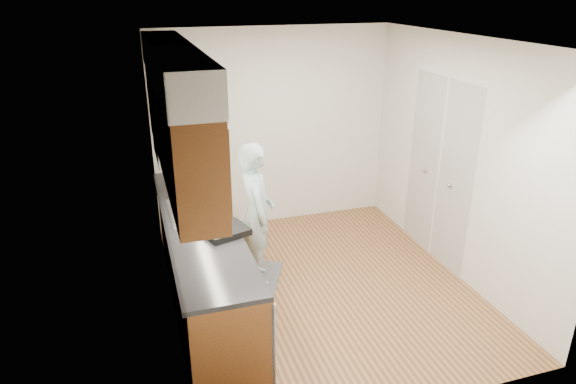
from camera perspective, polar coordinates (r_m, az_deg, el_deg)
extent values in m
plane|color=#9E633B|center=(5.48, 3.64, -10.44)|extent=(3.50, 3.50, 0.00)
plane|color=white|center=(4.65, 4.40, 16.53)|extent=(3.50, 3.50, 0.00)
cube|color=silver|center=(4.63, -13.62, -0.06)|extent=(0.02, 3.50, 2.50)
cube|color=silver|center=(5.63, 18.40, 3.40)|extent=(0.02, 3.50, 2.50)
cube|color=silver|center=(6.51, -1.62, 6.99)|extent=(3.00, 0.02, 2.50)
cube|color=brown|center=(5.00, -9.34, -8.20)|extent=(0.60, 2.80, 0.90)
cube|color=black|center=(4.78, -9.86, -3.34)|extent=(0.63, 2.80, 0.04)
cube|color=#B2B2B7|center=(4.97, -10.00, -2.69)|extent=(0.48, 0.68, 0.14)
cube|color=#B2B2B7|center=(4.95, -10.04, -2.12)|extent=(0.52, 0.72, 0.01)
cube|color=#B2B2B7|center=(4.12, -2.75, -14.77)|extent=(0.03, 0.60, 0.80)
cube|color=brown|center=(4.46, -12.15, 7.04)|extent=(0.33, 2.80, 0.75)
cube|color=silver|center=(4.36, -12.72, 13.72)|extent=(0.35, 2.80, 0.30)
cube|color=#A5A5AA|center=(5.40, -12.05, 4.64)|extent=(0.46, 0.75, 0.16)
cube|color=silver|center=(5.92, 16.41, 2.24)|extent=(0.02, 1.22, 2.05)
cube|color=slate|center=(5.60, -3.38, -9.59)|extent=(0.72, 0.87, 0.01)
imported|color=#98B5B9|center=(5.20, -3.59, -1.46)|extent=(0.45, 0.64, 1.72)
imported|color=silver|center=(5.44, -12.01, 1.57)|extent=(0.13, 0.13, 0.29)
imported|color=silver|center=(5.34, -11.17, 0.79)|extent=(0.13, 0.13, 0.21)
cylinder|color=red|center=(5.42, -9.06, 0.81)|extent=(0.08, 0.08, 0.13)
cylinder|color=#A5A5AA|center=(5.29, -8.84, 0.17)|extent=(0.07, 0.07, 0.11)
cube|color=black|center=(4.47, -6.95, -4.31)|extent=(0.43, 0.40, 0.06)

